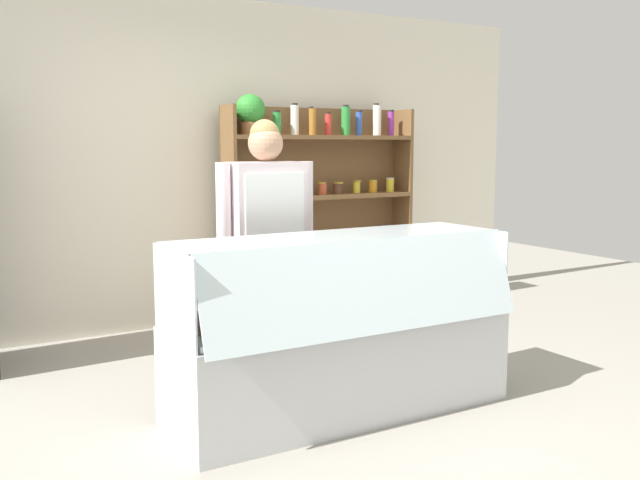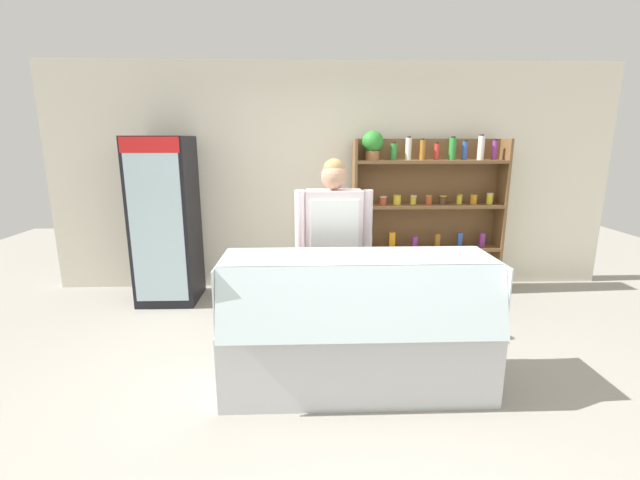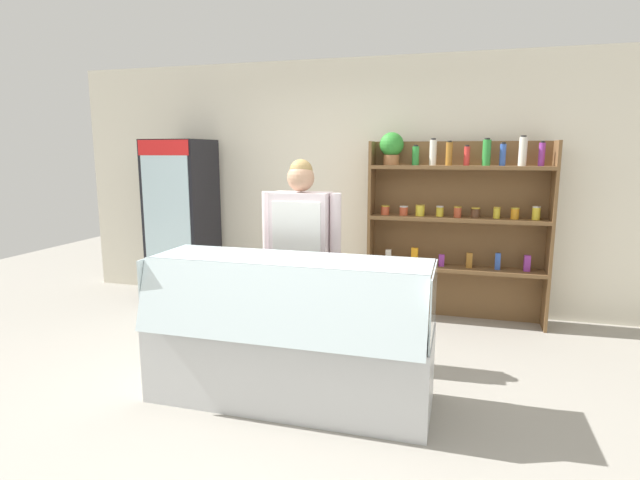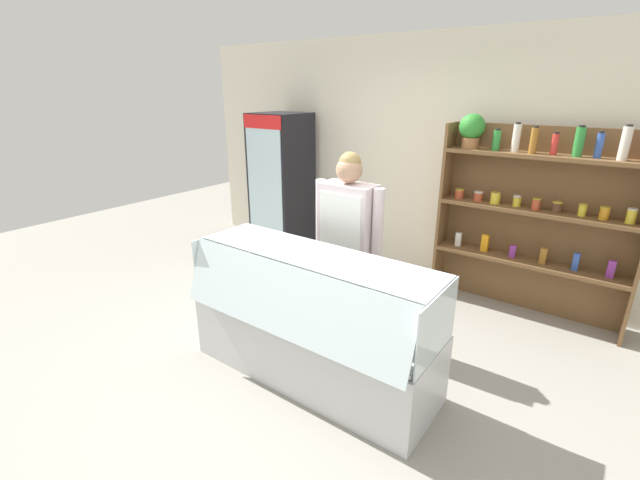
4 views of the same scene
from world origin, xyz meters
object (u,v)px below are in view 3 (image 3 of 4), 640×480
object	(u,v)px
shelving_unit	(451,216)
shop_clerk	(301,244)
drinks_fridge	(183,223)
deli_display_case	(289,357)

from	to	relation	value
shelving_unit	shop_clerk	world-z (taller)	shelving_unit
drinks_fridge	deli_display_case	xyz separation A→B (m)	(1.92, -1.87, -0.61)
shelving_unit	deli_display_case	xyz separation A→B (m)	(-1.02, -2.08, -0.76)
deli_display_case	drinks_fridge	bearing A→B (deg)	135.68
drinks_fridge	shelving_unit	bearing A→B (deg)	4.12
drinks_fridge	deli_display_case	world-z (taller)	drinks_fridge
drinks_fridge	deli_display_case	size ratio (longest dim) A/B	0.95
shop_clerk	deli_display_case	bearing A→B (deg)	-79.69
drinks_fridge	deli_display_case	bearing A→B (deg)	-44.32
shelving_unit	drinks_fridge	bearing A→B (deg)	-175.88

